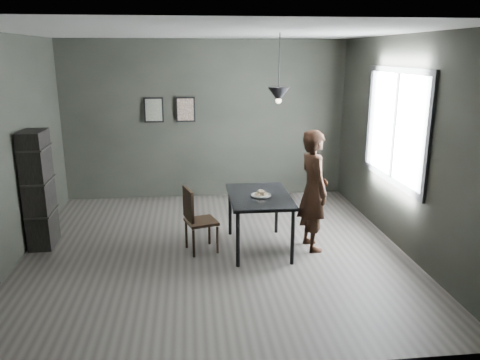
{
  "coord_description": "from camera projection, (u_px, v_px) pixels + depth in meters",
  "views": [
    {
      "loc": [
        -0.29,
        -5.82,
        2.56
      ],
      "look_at": [
        0.35,
        0.05,
        0.95
      ],
      "focal_mm": 35.0,
      "sensor_mm": 36.0,
      "label": 1
    }
  ],
  "objects": [
    {
      "name": "framed_print_right",
      "position": [
        185.0,
        109.0,
        8.2
      ],
      "size": [
        0.34,
        0.04,
        0.44
      ],
      "color": "black",
      "rests_on": "ground"
    },
    {
      "name": "pendant_lamp",
      "position": [
        279.0,
        94.0,
        5.93
      ],
      "size": [
        0.28,
        0.28,
        0.86
      ],
      "color": "black",
      "rests_on": "ground"
    },
    {
      "name": "back_wall",
      "position": [
        206.0,
        120.0,
        8.32
      ],
      "size": [
        5.0,
        0.1,
        2.8
      ],
      "primitive_type": "cube",
      "color": "black",
      "rests_on": "ground"
    },
    {
      "name": "framed_print_left",
      "position": [
        154.0,
        110.0,
        8.14
      ],
      "size": [
        0.34,
        0.04,
        0.44
      ],
      "color": "black",
      "rests_on": "ground"
    },
    {
      "name": "white_plate",
      "position": [
        261.0,
        196.0,
        6.1
      ],
      "size": [
        0.23,
        0.23,
        0.01
      ],
      "primitive_type": "cylinder",
      "color": "white",
      "rests_on": "cafe_table"
    },
    {
      "name": "wood_chair",
      "position": [
        196.0,
        216.0,
        6.11
      ],
      "size": [
        0.47,
        0.47,
        0.88
      ],
      "rotation": [
        0.0,
        0.0,
        0.29
      ],
      "color": "black",
      "rests_on": "ground"
    },
    {
      "name": "ground",
      "position": [
        215.0,
        250.0,
        6.29
      ],
      "size": [
        5.0,
        5.0,
        0.0
      ],
      "primitive_type": "plane",
      "color": "#37322F",
      "rests_on": "ground"
    },
    {
      "name": "ceiling",
      "position": [
        211.0,
        32.0,
        5.55
      ],
      "size": [
        5.0,
        5.0,
        0.02
      ],
      "color": "silver",
      "rests_on": "ground"
    },
    {
      "name": "donut_pile",
      "position": [
        261.0,
        193.0,
        6.09
      ],
      "size": [
        0.18,
        0.14,
        0.08
      ],
      "rotation": [
        0.0,
        0.0,
        0.24
      ],
      "color": "#F1E4BC",
      "rests_on": "white_plate"
    },
    {
      "name": "window_assembly",
      "position": [
        395.0,
        126.0,
        6.32
      ],
      "size": [
        0.04,
        1.96,
        1.56
      ],
      "color": "white",
      "rests_on": "ground"
    },
    {
      "name": "shelf_unit",
      "position": [
        39.0,
        190.0,
        6.25
      ],
      "size": [
        0.31,
        0.53,
        1.59
      ],
      "primitive_type": "cube",
      "rotation": [
        0.0,
        0.0,
        0.02
      ],
      "color": "black",
      "rests_on": "ground"
    },
    {
      "name": "cafe_table",
      "position": [
        259.0,
        201.0,
        6.17
      ],
      "size": [
        0.8,
        1.2,
        0.75
      ],
      "color": "black",
      "rests_on": "ground"
    },
    {
      "name": "woman",
      "position": [
        313.0,
        190.0,
        6.16
      ],
      "size": [
        0.46,
        0.64,
        1.62
      ],
      "primitive_type": "imported",
      "rotation": [
        0.0,
        0.0,
        1.7
      ],
      "color": "black",
      "rests_on": "ground"
    }
  ]
}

